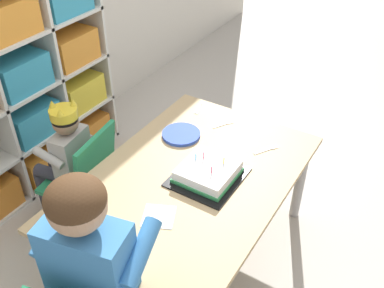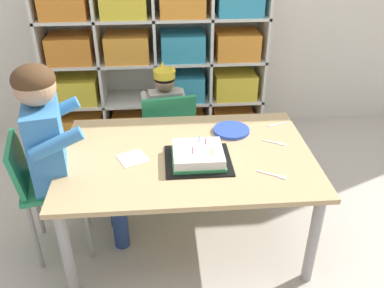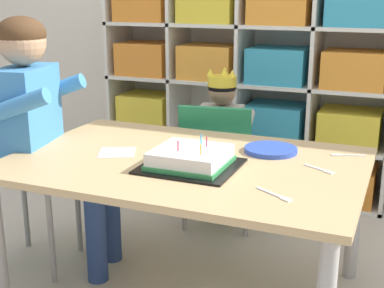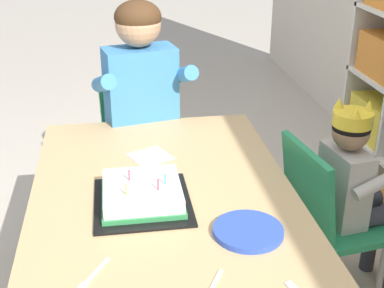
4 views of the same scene
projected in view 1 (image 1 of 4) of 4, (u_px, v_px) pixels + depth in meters
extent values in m
plane|color=#BCB2A3|center=(189.00, 254.00, 2.39)|extent=(16.00, 16.00, 0.00)
cube|color=silver|center=(43.00, 74.00, 2.69)|extent=(0.02, 0.34, 1.29)
cube|color=silver|center=(89.00, 50.00, 2.97)|extent=(0.02, 0.34, 1.29)
cube|color=silver|center=(15.00, 189.00, 2.80)|extent=(1.64, 0.34, 0.02)
cube|color=silver|center=(2.00, 149.00, 2.61)|extent=(1.64, 0.34, 0.02)
cube|color=orange|center=(38.00, 160.00, 2.86)|extent=(0.32, 0.28, 0.19)
cube|color=orange|center=(81.00, 129.00, 3.14)|extent=(0.32, 0.28, 0.19)
cube|color=teal|center=(27.00, 119.00, 2.67)|extent=(0.32, 0.28, 0.19)
cube|color=yellow|center=(74.00, 90.00, 2.95)|extent=(0.32, 0.28, 0.19)
cube|color=teal|center=(14.00, 72.00, 2.48)|extent=(0.32, 0.28, 0.19)
cube|color=orange|center=(66.00, 46.00, 2.76)|extent=(0.32, 0.28, 0.19)
cube|color=tan|center=(189.00, 180.00, 2.07)|extent=(1.29, 0.86, 0.03)
cylinder|color=#9E9993|center=(300.00, 181.00, 2.48)|extent=(0.05, 0.05, 0.52)
cylinder|color=#9E9993|center=(52.00, 269.00, 2.00)|extent=(0.05, 0.05, 0.52)
cylinder|color=#9E9993|center=(188.00, 140.00, 2.79)|extent=(0.05, 0.05, 0.52)
cube|color=#238451|center=(78.00, 178.00, 2.42)|extent=(0.41, 0.34, 0.03)
cube|color=#238451|center=(95.00, 161.00, 2.27)|extent=(0.34, 0.12, 0.32)
cylinder|color=gray|center=(81.00, 178.00, 2.67)|extent=(0.02, 0.02, 0.30)
cylinder|color=gray|center=(49.00, 212.00, 2.44)|extent=(0.02, 0.02, 0.30)
cylinder|color=gray|center=(114.00, 189.00, 2.59)|extent=(0.02, 0.02, 0.30)
cylinder|color=gray|center=(84.00, 224.00, 2.37)|extent=(0.02, 0.02, 0.30)
cube|color=#B2ADA3|center=(72.00, 156.00, 2.33)|extent=(0.22, 0.14, 0.29)
sphere|color=#997051|center=(65.00, 122.00, 2.20)|extent=(0.13, 0.13, 0.13)
ellipsoid|color=black|center=(64.00, 118.00, 2.19)|extent=(0.14, 0.14, 0.10)
cylinder|color=yellow|center=(63.00, 113.00, 2.17)|extent=(0.14, 0.14, 0.05)
cone|color=yellow|center=(52.00, 104.00, 2.17)|extent=(0.04, 0.04, 0.04)
cone|color=yellow|center=(73.00, 102.00, 2.18)|extent=(0.04, 0.04, 0.04)
cone|color=yellow|center=(60.00, 113.00, 2.10)|extent=(0.04, 0.04, 0.04)
cylinder|color=#33333D|center=(67.00, 161.00, 2.48)|extent=(0.10, 0.22, 0.07)
cylinder|color=#33333D|center=(53.00, 174.00, 2.39)|extent=(0.10, 0.22, 0.07)
cylinder|color=#33333D|center=(58.00, 181.00, 2.63)|extent=(0.06, 0.06, 0.32)
cylinder|color=#33333D|center=(44.00, 195.00, 2.54)|extent=(0.06, 0.06, 0.32)
cylinder|color=#B2ADA3|center=(78.00, 131.00, 2.40)|extent=(0.07, 0.18, 0.10)
cylinder|color=#B2ADA3|center=(48.00, 158.00, 2.21)|extent=(0.07, 0.18, 0.10)
cube|color=#3D7FBC|center=(91.00, 269.00, 1.53)|extent=(0.22, 0.33, 0.42)
sphere|color=tan|center=(77.00, 206.00, 1.34)|extent=(0.19, 0.19, 0.19)
ellipsoid|color=#472D19|center=(75.00, 199.00, 1.33)|extent=(0.19, 0.19, 0.14)
cylinder|color=navy|center=(137.00, 275.00, 1.73)|extent=(0.31, 0.16, 0.10)
cylinder|color=navy|center=(97.00, 262.00, 1.77)|extent=(0.31, 0.16, 0.10)
cylinder|color=navy|center=(156.00, 283.00, 1.99)|extent=(0.08, 0.08, 0.44)
cylinder|color=navy|center=(120.00, 272.00, 2.04)|extent=(0.08, 0.08, 0.44)
cylinder|color=#3D7FBC|center=(141.00, 253.00, 1.47)|extent=(0.26, 0.11, 0.14)
cylinder|color=#3D7FBC|center=(54.00, 226.00, 1.57)|extent=(0.26, 0.11, 0.14)
cube|color=black|center=(208.00, 177.00, 2.07)|extent=(0.33, 0.30, 0.01)
cube|color=white|center=(208.00, 171.00, 2.05)|extent=(0.25, 0.24, 0.06)
cube|color=#338E4C|center=(208.00, 175.00, 2.06)|extent=(0.26, 0.25, 0.02)
cylinder|color=#E54C66|center=(212.00, 170.00, 1.98)|extent=(0.01, 0.01, 0.04)
cylinder|color=#E54C66|center=(204.00, 155.00, 2.07)|extent=(0.01, 0.01, 0.04)
cylinder|color=#4CB2E5|center=(196.00, 157.00, 2.05)|extent=(0.01, 0.01, 0.04)
cylinder|color=#EFCC4C|center=(224.00, 160.00, 2.04)|extent=(0.01, 0.01, 0.04)
cylinder|color=blue|center=(181.00, 134.00, 2.33)|extent=(0.20, 0.20, 0.02)
cube|color=white|center=(159.00, 216.00, 1.87)|extent=(0.18, 0.18, 0.00)
cube|color=white|center=(199.00, 106.00, 2.57)|extent=(0.09, 0.04, 0.00)
cube|color=white|center=(197.00, 112.00, 2.52)|extent=(0.04, 0.03, 0.00)
cube|color=white|center=(220.00, 126.00, 2.41)|extent=(0.08, 0.05, 0.00)
cube|color=white|center=(230.00, 122.00, 2.43)|extent=(0.04, 0.03, 0.00)
cube|color=white|center=(263.00, 151.00, 2.23)|extent=(0.10, 0.06, 0.00)
cube|color=white|center=(275.00, 147.00, 2.25)|extent=(0.04, 0.04, 0.00)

